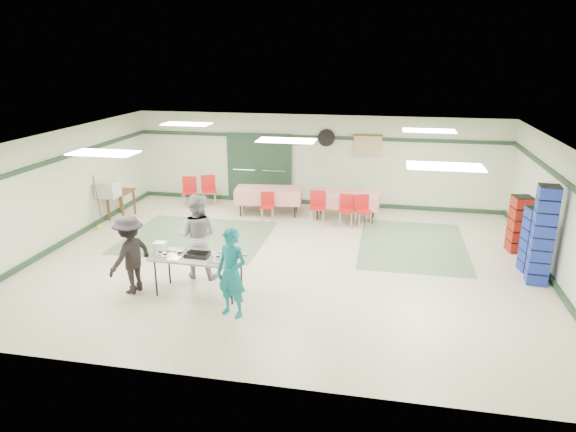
% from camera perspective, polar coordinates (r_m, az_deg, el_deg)
% --- Properties ---
extents(floor, '(11.00, 11.00, 0.00)m').
position_cam_1_polar(floor, '(11.51, -0.16, -4.88)').
color(floor, beige).
rests_on(floor, ground).
extents(ceiling, '(11.00, 11.00, 0.00)m').
position_cam_1_polar(ceiling, '(10.77, -0.17, 8.50)').
color(ceiling, silver).
rests_on(ceiling, wall_back).
extents(wall_back, '(11.00, 0.00, 11.00)m').
position_cam_1_polar(wall_back, '(15.38, 3.14, 6.17)').
color(wall_back, beige).
rests_on(wall_back, floor).
extents(wall_front, '(11.00, 0.00, 11.00)m').
position_cam_1_polar(wall_front, '(6.99, -7.48, -8.57)').
color(wall_front, beige).
rests_on(wall_front, floor).
extents(wall_left, '(0.00, 9.00, 9.00)m').
position_cam_1_polar(wall_left, '(13.25, -24.21, 2.72)').
color(wall_left, beige).
rests_on(wall_left, floor).
extents(wall_right, '(0.00, 9.00, 9.00)m').
position_cam_1_polar(wall_right, '(11.39, 28.09, -0.09)').
color(wall_right, beige).
rests_on(wall_right, floor).
extents(trim_back, '(11.00, 0.06, 0.10)m').
position_cam_1_polar(trim_back, '(15.22, 3.17, 8.73)').
color(trim_back, '#1E3723').
rests_on(trim_back, wall_back).
extents(baseboard_back, '(11.00, 0.06, 0.12)m').
position_cam_1_polar(baseboard_back, '(15.66, 3.04, 1.52)').
color(baseboard_back, '#1E3723').
rests_on(baseboard_back, floor).
extents(trim_left, '(0.06, 9.00, 0.10)m').
position_cam_1_polar(trim_left, '(13.09, -24.49, 5.68)').
color(trim_left, '#1E3723').
rests_on(trim_left, wall_back).
extents(baseboard_left, '(0.06, 9.00, 0.12)m').
position_cam_1_polar(baseboard_left, '(13.59, -23.43, -2.53)').
color(baseboard_left, '#1E3723').
rests_on(baseboard_left, floor).
extents(trim_right, '(0.06, 9.00, 0.10)m').
position_cam_1_polar(trim_right, '(11.21, 28.46, 3.32)').
color(trim_right, '#1E3723').
rests_on(trim_right, wall_back).
extents(baseboard_right, '(0.06, 9.00, 0.12)m').
position_cam_1_polar(baseboard_right, '(11.80, 27.05, -6.06)').
color(baseboard_right, '#1E3723').
rests_on(baseboard_right, floor).
extents(green_patch_a, '(3.50, 3.00, 0.01)m').
position_cam_1_polar(green_patch_a, '(13.08, -10.10, -2.32)').
color(green_patch_a, gray).
rests_on(green_patch_a, floor).
extents(green_patch_b, '(2.50, 3.50, 0.01)m').
position_cam_1_polar(green_patch_b, '(12.74, 13.67, -3.12)').
color(green_patch_b, gray).
rests_on(green_patch_b, floor).
extents(double_door_left, '(0.90, 0.06, 2.10)m').
position_cam_1_polar(double_door_left, '(15.83, -4.85, 5.36)').
color(double_door_left, gray).
rests_on(double_door_left, floor).
extents(double_door_right, '(0.90, 0.06, 2.10)m').
position_cam_1_polar(double_door_right, '(15.60, -1.48, 5.24)').
color(double_door_right, gray).
rests_on(double_door_right, floor).
extents(door_frame, '(2.00, 0.03, 2.15)m').
position_cam_1_polar(door_frame, '(15.69, -3.21, 5.29)').
color(door_frame, '#1E3723').
rests_on(door_frame, floor).
extents(wall_fan, '(0.50, 0.10, 0.50)m').
position_cam_1_polar(wall_fan, '(15.16, 4.29, 8.67)').
color(wall_fan, black).
rests_on(wall_fan, wall_back).
extents(scroll_banner, '(0.80, 0.02, 0.60)m').
position_cam_1_polar(scroll_banner, '(15.09, 8.83, 7.70)').
color(scroll_banner, tan).
rests_on(scroll_banner, wall_back).
extents(serving_table, '(1.77, 0.77, 0.76)m').
position_cam_1_polar(serving_table, '(9.85, -9.97, -4.72)').
color(serving_table, '#A3A39E').
rests_on(serving_table, floor).
extents(sheet_tray_right, '(0.65, 0.50, 0.02)m').
position_cam_1_polar(sheet_tray_right, '(9.58, -6.64, -4.83)').
color(sheet_tray_right, silver).
rests_on(sheet_tray_right, serving_table).
extents(sheet_tray_mid, '(0.55, 0.43, 0.02)m').
position_cam_1_polar(sheet_tray_mid, '(9.97, -10.33, -4.08)').
color(sheet_tray_mid, silver).
rests_on(sheet_tray_mid, serving_table).
extents(sheet_tray_left, '(0.62, 0.48, 0.02)m').
position_cam_1_polar(sheet_tray_left, '(9.93, -13.37, -4.38)').
color(sheet_tray_left, silver).
rests_on(sheet_tray_left, serving_table).
extents(baking_pan, '(0.45, 0.29, 0.08)m').
position_cam_1_polar(baking_pan, '(9.81, -10.02, -4.26)').
color(baking_pan, black).
rests_on(baking_pan, serving_table).
extents(foam_box_stack, '(0.23, 0.21, 0.20)m').
position_cam_1_polar(foam_box_stack, '(10.16, -14.01, -3.39)').
color(foam_box_stack, white).
rests_on(foam_box_stack, serving_table).
extents(volunteer_teal, '(0.68, 0.55, 1.60)m').
position_cam_1_polar(volunteer_teal, '(8.95, -6.28, -6.31)').
color(volunteer_teal, '#14768B').
rests_on(volunteer_teal, floor).
extents(volunteer_grey, '(0.86, 0.67, 1.76)m').
position_cam_1_polar(volunteer_grey, '(10.56, -10.02, -2.19)').
color(volunteer_grey, gray).
rests_on(volunteer_grey, floor).
extents(volunteer_dark, '(0.84, 1.12, 1.54)m').
position_cam_1_polar(volunteer_dark, '(10.21, -17.13, -4.10)').
color(volunteer_dark, black).
rests_on(volunteer_dark, floor).
extents(dining_table_a, '(1.82, 0.86, 0.77)m').
position_cam_1_polar(dining_table_a, '(14.25, 6.48, 1.92)').
color(dining_table_a, red).
rests_on(dining_table_a, floor).
extents(dining_table_b, '(1.92, 1.02, 0.77)m').
position_cam_1_polar(dining_table_b, '(14.58, -2.17, 2.39)').
color(dining_table_b, red).
rests_on(dining_table_b, floor).
extents(chair_a, '(0.39, 0.39, 0.83)m').
position_cam_1_polar(chair_a, '(13.72, 6.50, 1.03)').
color(chair_a, '#B61F0E').
rests_on(chair_a, floor).
extents(chair_b, '(0.45, 0.45, 0.89)m').
position_cam_1_polar(chair_b, '(13.79, 3.30, 1.36)').
color(chair_b, '#B61F0E').
rests_on(chair_b, floor).
extents(chair_c, '(0.52, 0.52, 0.85)m').
position_cam_1_polar(chair_c, '(13.69, 8.29, 0.96)').
color(chair_c, '#B61F0E').
rests_on(chair_c, floor).
extents(chair_d, '(0.41, 0.41, 0.79)m').
position_cam_1_polar(chair_d, '(14.04, -2.30, 1.40)').
color(chair_d, '#B61F0E').
rests_on(chair_d, floor).
extents(chair_loose_a, '(0.57, 0.57, 0.92)m').
position_cam_1_polar(chair_loose_a, '(15.58, -8.80, 3.17)').
color(chair_loose_a, '#B61F0E').
rests_on(chair_loose_a, floor).
extents(chair_loose_b, '(0.51, 0.51, 0.90)m').
position_cam_1_polar(chair_loose_b, '(15.59, -10.90, 3.02)').
color(chair_loose_b, '#B61F0E').
rests_on(chair_loose_b, floor).
extents(crate_stack_blue_a, '(0.43, 0.43, 2.02)m').
position_cam_1_polar(crate_stack_blue_a, '(11.20, 26.43, -1.96)').
color(crate_stack_blue_a, '#19319B').
rests_on(crate_stack_blue_a, floor).
extents(crate_stack_red, '(0.47, 0.47, 1.33)m').
position_cam_1_polar(crate_stack_red, '(12.92, 24.32, -0.83)').
color(crate_stack_red, maroon).
rests_on(crate_stack_red, floor).
extents(crate_stack_blue_b, '(0.42, 0.42, 1.41)m').
position_cam_1_polar(crate_stack_blue_b, '(11.85, 25.50, -2.38)').
color(crate_stack_blue_b, '#19319B').
rests_on(crate_stack_blue_b, floor).
extents(printer_table, '(0.54, 0.83, 0.74)m').
position_cam_1_polar(printer_table, '(15.02, -18.11, 2.20)').
color(printer_table, brown).
rests_on(printer_table, floor).
extents(office_printer, '(0.54, 0.47, 0.42)m').
position_cam_1_polar(office_printer, '(14.44, -19.36, 2.80)').
color(office_printer, '#B2B2AD').
rests_on(office_printer, printer_table).
extents(broom, '(0.09, 0.23, 1.43)m').
position_cam_1_polar(broom, '(14.19, -20.36, 1.58)').
color(broom, brown).
rests_on(broom, floor).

